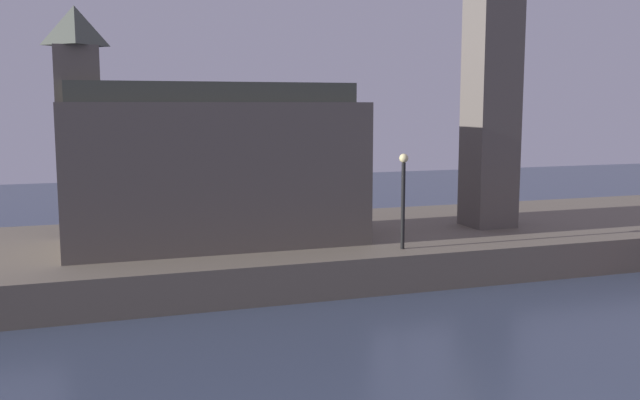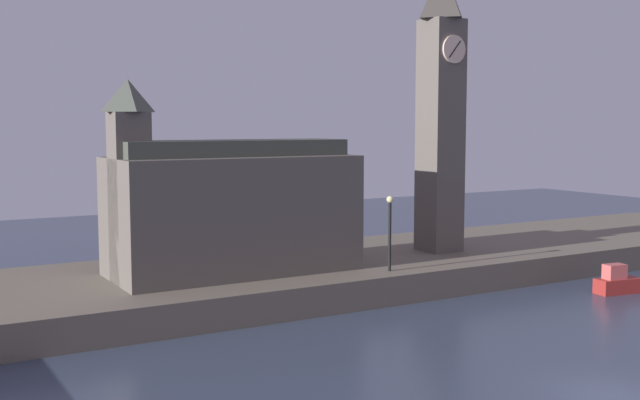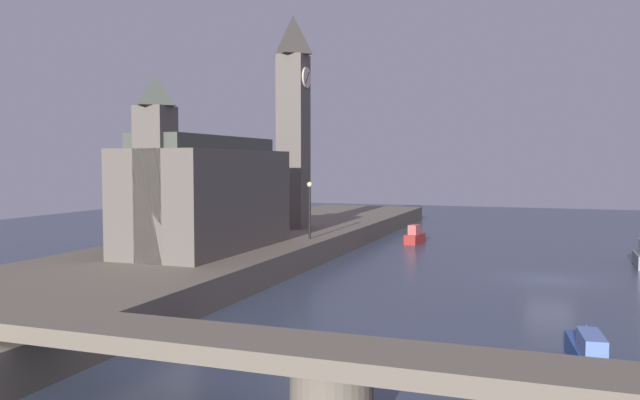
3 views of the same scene
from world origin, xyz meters
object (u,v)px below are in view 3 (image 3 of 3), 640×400
object	(u,v)px
streetlamp	(310,203)
boat_dinghy_red	(415,237)
clock_tower	(293,119)
boat_tour_blue	(589,355)
parliament_hall	(205,194)

from	to	relation	value
streetlamp	boat_dinghy_red	size ratio (longest dim) A/B	1.25
clock_tower	boat_tour_blue	xyz separation A→B (m)	(-24.47, -20.24, -9.52)
streetlamp	boat_tour_blue	size ratio (longest dim) A/B	0.74
parliament_hall	streetlamp	xyz separation A→B (m)	(7.24, -3.82, -0.88)
clock_tower	boat_tour_blue	size ratio (longest dim) A/B	3.16
streetlamp	boat_tour_blue	xyz separation A→B (m)	(-18.25, -16.52, -3.41)
streetlamp	boat_tour_blue	bearing A→B (deg)	-137.85
boat_dinghy_red	boat_tour_blue	size ratio (longest dim) A/B	0.59
clock_tower	boat_dinghy_red	size ratio (longest dim) A/B	5.37
parliament_hall	clock_tower	bearing A→B (deg)	-0.44
clock_tower	boat_dinghy_red	bearing A→B (deg)	-58.11
parliament_hall	boat_tour_blue	size ratio (longest dim) A/B	2.34
boat_dinghy_red	streetlamp	bearing A→B (deg)	157.17
clock_tower	boat_dinghy_red	distance (m)	13.83
clock_tower	parliament_hall	size ratio (longest dim) A/B	1.35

